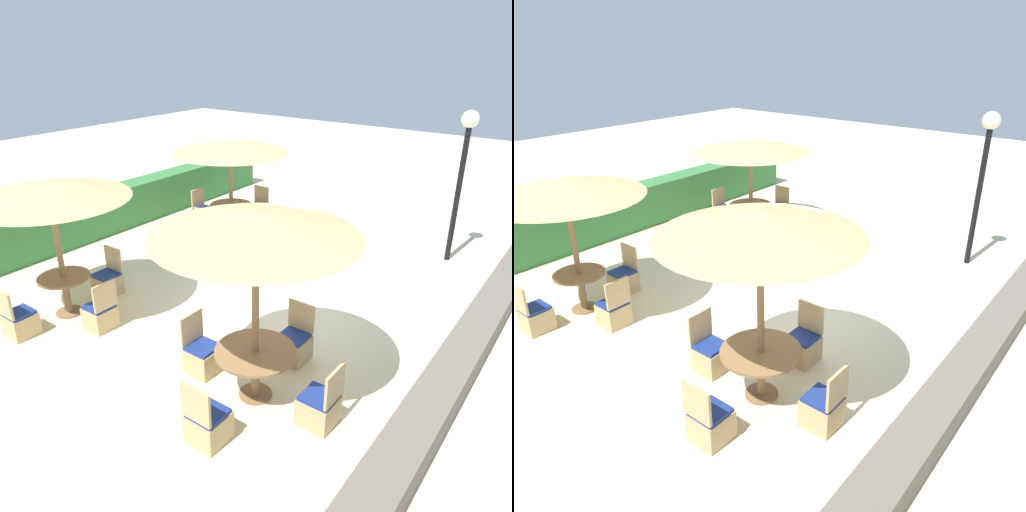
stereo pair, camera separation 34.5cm
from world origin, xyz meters
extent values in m
plane|color=beige|center=(0.00, 0.00, 0.00)|extent=(40.00, 40.00, 0.00)
cube|color=#387A3D|center=(0.00, 5.89, 0.55)|extent=(13.00, 0.70, 1.09)
cube|color=#6B6056|center=(0.00, -3.25, 0.20)|extent=(10.00, 0.56, 0.39)
cylinder|color=black|center=(4.09, -1.82, 1.50)|extent=(0.12, 0.12, 3.00)
sphere|color=silver|center=(4.09, -1.82, 3.14)|extent=(0.36, 0.36, 0.36)
cylinder|color=olive|center=(-2.31, -1.09, 1.34)|extent=(0.10, 0.10, 2.68)
cone|color=tan|center=(-2.31, -1.09, 2.60)|extent=(2.69, 2.69, 0.32)
cylinder|color=olive|center=(-2.31, -1.09, 0.01)|extent=(0.48, 0.48, 0.03)
cylinder|color=olive|center=(-2.31, -1.09, 0.36)|extent=(0.12, 0.12, 0.71)
cylinder|color=olive|center=(-2.31, -1.09, 0.73)|extent=(1.14, 1.14, 0.04)
cube|color=tan|center=(-2.26, -2.09, 0.20)|extent=(0.46, 0.46, 0.40)
cube|color=navy|center=(-2.26, -2.09, 0.43)|extent=(0.42, 0.42, 0.05)
cube|color=tan|center=(-2.26, -2.30, 0.69)|extent=(0.46, 0.04, 0.48)
cube|color=tan|center=(-1.27, -1.06, 0.20)|extent=(0.46, 0.46, 0.40)
cube|color=navy|center=(-1.27, -1.06, 0.43)|extent=(0.42, 0.42, 0.05)
cube|color=tan|center=(-1.06, -1.06, 0.69)|extent=(0.04, 0.46, 0.48)
cube|color=tan|center=(-3.35, -1.13, 0.20)|extent=(0.46, 0.46, 0.40)
cube|color=navy|center=(-3.35, -1.13, 0.43)|extent=(0.42, 0.42, 0.05)
cube|color=tan|center=(-3.56, -1.13, 0.69)|extent=(0.04, 0.46, 0.48)
cube|color=tan|center=(-2.33, -0.12, 0.20)|extent=(0.46, 0.46, 0.40)
cube|color=navy|center=(-2.33, -0.12, 0.43)|extent=(0.42, 0.42, 0.05)
cube|color=tan|center=(-2.33, 0.09, 0.69)|extent=(0.46, 0.04, 0.48)
cylinder|color=olive|center=(-2.50, 3.05, 1.22)|extent=(0.10, 0.10, 2.44)
cone|color=tan|center=(-2.50, 3.05, 2.36)|extent=(2.72, 2.72, 0.32)
cylinder|color=olive|center=(-2.50, 3.05, 0.01)|extent=(0.48, 0.48, 0.03)
cylinder|color=olive|center=(-2.50, 3.05, 0.35)|extent=(0.12, 0.12, 0.71)
cylinder|color=olive|center=(-2.50, 3.05, 0.73)|extent=(0.92, 0.92, 0.04)
cube|color=tan|center=(-2.47, 2.15, 0.20)|extent=(0.46, 0.46, 0.40)
cube|color=navy|center=(-2.47, 2.15, 0.43)|extent=(0.42, 0.42, 0.05)
cube|color=tan|center=(-2.47, 1.94, 0.69)|extent=(0.46, 0.04, 0.48)
cube|color=tan|center=(-1.60, 3.06, 0.20)|extent=(0.46, 0.46, 0.40)
cube|color=navy|center=(-1.60, 3.06, 0.43)|extent=(0.42, 0.42, 0.05)
cube|color=tan|center=(-1.39, 3.06, 0.69)|extent=(0.04, 0.46, 0.48)
cube|color=tan|center=(-3.42, 3.05, 0.20)|extent=(0.46, 0.46, 0.40)
cube|color=navy|center=(-3.42, 3.05, 0.43)|extent=(0.42, 0.42, 0.05)
cube|color=tan|center=(-3.63, 3.05, 0.69)|extent=(0.04, 0.46, 0.48)
cylinder|color=olive|center=(2.55, 3.28, 1.16)|extent=(0.10, 0.10, 2.31)
cone|color=tan|center=(2.55, 3.28, 2.23)|extent=(2.91, 2.91, 0.32)
cylinder|color=olive|center=(2.55, 3.28, 0.01)|extent=(0.48, 0.48, 0.03)
cylinder|color=olive|center=(2.55, 3.28, 0.34)|extent=(0.12, 0.12, 0.69)
cylinder|color=olive|center=(2.55, 3.28, 0.71)|extent=(1.10, 1.10, 0.04)
cube|color=tan|center=(3.59, 3.22, 0.20)|extent=(0.46, 0.46, 0.40)
cube|color=navy|center=(3.59, 3.22, 0.43)|extent=(0.42, 0.42, 0.05)
cube|color=tan|center=(3.80, 3.22, 0.69)|extent=(0.04, 0.46, 0.48)
cube|color=tan|center=(2.53, 2.26, 0.20)|extent=(0.46, 0.46, 0.40)
cube|color=navy|center=(2.53, 2.26, 0.43)|extent=(0.42, 0.42, 0.05)
cube|color=tan|center=(2.53, 2.05, 0.69)|extent=(0.46, 0.04, 0.48)
cube|color=tan|center=(2.56, 4.25, 0.20)|extent=(0.46, 0.46, 0.40)
cube|color=navy|center=(2.56, 4.25, 0.43)|extent=(0.42, 0.42, 0.05)
cube|color=tan|center=(2.56, 4.46, 0.69)|extent=(0.46, 0.04, 0.48)
cube|color=tan|center=(1.60, 3.24, 0.20)|extent=(0.46, 0.46, 0.40)
cube|color=navy|center=(1.60, 3.24, 0.43)|extent=(0.42, 0.42, 0.05)
cube|color=tan|center=(1.39, 3.24, 0.69)|extent=(0.04, 0.46, 0.48)
camera|label=1|loc=(-6.90, -4.50, 4.71)|focal=35.00mm
camera|label=2|loc=(-6.69, -4.77, 4.71)|focal=35.00mm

